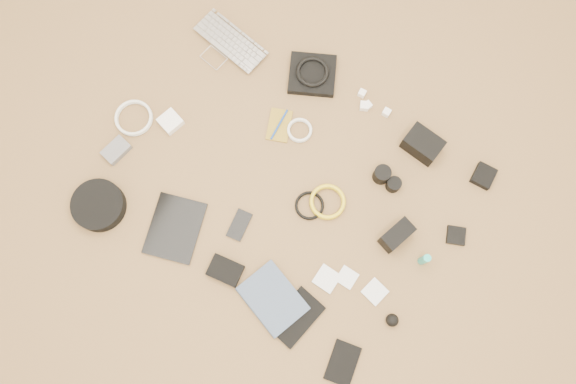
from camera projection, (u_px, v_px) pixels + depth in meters
The scene contains 34 objects.
room_shell at pixel (276, 15), 0.95m from camera, with size 4.04×4.04×2.58m.
laptop at pixel (223, 49), 2.29m from camera, with size 0.31×0.22×0.02m, color #B3B3B7.
headphone_pouch at pixel (312, 74), 2.26m from camera, with size 0.19×0.17×0.03m, color black.
headphones at pixel (312, 72), 2.24m from camera, with size 0.13×0.13×0.02m, color black.
charger_a at pixel (367, 106), 2.23m from camera, with size 0.03×0.03×0.03m, color white.
charger_b at pixel (362, 93), 2.25m from camera, with size 0.03×0.03×0.03m, color white.
charger_c at pixel (386, 112), 2.23m from camera, with size 0.03×0.03×0.03m, color white.
charger_d at pixel (364, 106), 2.23m from camera, with size 0.03×0.03×0.03m, color white.
dslr_camera at pixel (423, 144), 2.17m from camera, with size 0.14×0.10×0.08m, color black.
lens_pouch at pixel (484, 176), 2.16m from camera, with size 0.08×0.09×0.03m, color black.
notebook_olive at pixel (279, 125), 2.23m from camera, with size 0.09×0.13×0.01m, color olive.
pen_blue at pixel (279, 125), 2.22m from camera, with size 0.01×0.01×0.14m, color #133A9A.
cable_white_a at pixel (300, 131), 2.22m from camera, with size 0.10×0.10×0.01m, color white.
lens_a at pixel (382, 175), 2.15m from camera, with size 0.06×0.06×0.07m, color black.
lens_b at pixel (394, 185), 2.15m from camera, with size 0.06×0.06×0.05m, color black.
card_reader at pixel (456, 235), 2.12m from camera, with size 0.07×0.07×0.02m, color black.
power_brick at pixel (170, 122), 2.22m from camera, with size 0.08×0.08×0.03m, color white.
cable_white_b at pixel (134, 119), 2.23m from camera, with size 0.15×0.15×0.01m, color white.
cable_black at pixel (309, 206), 2.15m from camera, with size 0.11×0.11×0.01m, color black.
cable_yellow at pixel (327, 202), 2.15m from camera, with size 0.14×0.14×0.02m, color yellow.
flash at pixel (397, 235), 2.08m from camera, with size 0.07×0.12×0.09m, color black.
lens_cleaner at pixel (424, 260), 2.05m from camera, with size 0.03×0.03×0.10m, color #1AAAA0.
battery_charger at pixel (116, 150), 2.19m from camera, with size 0.07×0.10×0.03m, color slate.
tablet at pixel (175, 228), 2.13m from camera, with size 0.19×0.24×0.01m, color black.
phone at pixel (239, 225), 2.13m from camera, with size 0.06×0.12×0.01m, color black.
filter_case_left at pixel (327, 279), 2.08m from camera, with size 0.08×0.08×0.01m, color silver.
filter_case_mid at pixel (347, 277), 2.08m from camera, with size 0.07×0.07×0.01m, color silver.
filter_case_right at pixel (375, 292), 2.07m from camera, with size 0.08×0.08×0.01m, color silver.
air_blower at pixel (392, 320), 2.03m from camera, with size 0.05×0.05×0.05m, color black.
headphone_case at pixel (99, 205), 2.12m from camera, with size 0.20×0.20×0.05m, color black.
drive_case at pixel (225, 270), 2.08m from camera, with size 0.12×0.09×0.03m, color black.
paperback at pixel (254, 314), 2.05m from camera, with size 0.17×0.23×0.02m, color #3F4E6A.
notebook_black_a at pixel (296, 317), 2.05m from camera, with size 0.12×0.20×0.01m, color black.
notebook_black_b at pixel (343, 363), 2.01m from camera, with size 0.10×0.15×0.01m, color black.
Camera 1 is at (0.28, -0.44, 2.10)m, focal length 35.00 mm.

